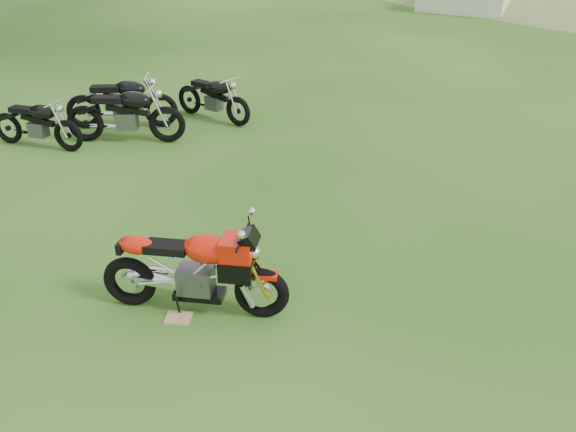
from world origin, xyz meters
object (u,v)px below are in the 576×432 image
(vintage_moto_b, at_px, (121,101))
(vintage_moto_d, at_px, (213,96))
(vintage_moto_c, at_px, (125,113))
(sport_motorcycle, at_px, (193,264))
(vintage_moto_a, at_px, (36,122))
(plywood_board, at_px, (178,318))

(vintage_moto_b, bearing_deg, vintage_moto_d, 12.64)
(vintage_moto_c, bearing_deg, sport_motorcycle, -68.02)
(vintage_moto_b, bearing_deg, vintage_moto_a, -143.34)
(vintage_moto_a, distance_m, vintage_moto_d, 3.12)
(vintage_moto_c, bearing_deg, vintage_moto_b, 109.64)
(plywood_board, bearing_deg, vintage_moto_b, 125.49)
(sport_motorcycle, distance_m, vintage_moto_a, 5.67)
(vintage_moto_a, bearing_deg, sport_motorcycle, -37.39)
(vintage_moto_c, bearing_deg, vintage_moto_d, 42.96)
(plywood_board, distance_m, vintage_moto_b, 6.13)
(vintage_moto_a, distance_m, vintage_moto_c, 1.44)
(sport_motorcycle, bearing_deg, vintage_moto_d, 102.93)
(sport_motorcycle, height_order, vintage_moto_c, sport_motorcycle)
(sport_motorcycle, bearing_deg, plywood_board, -126.87)
(vintage_moto_d, bearing_deg, sport_motorcycle, -49.36)
(sport_motorcycle, distance_m, vintage_moto_c, 5.25)
(plywood_board, height_order, vintage_moto_a, vintage_moto_a)
(vintage_moto_b, height_order, vintage_moto_c, vintage_moto_c)
(sport_motorcycle, xyz_separation_m, vintage_moto_b, (-3.66, 4.77, -0.05))
(sport_motorcycle, relative_size, vintage_moto_c, 0.94)
(vintage_moto_d, bearing_deg, vintage_moto_c, -102.52)
(vintage_moto_b, bearing_deg, plywood_board, -75.49)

